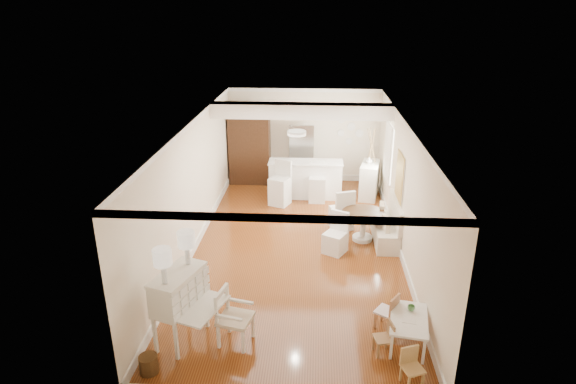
# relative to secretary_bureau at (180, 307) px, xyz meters

# --- Properties ---
(room) EXTENTS (9.00, 9.04, 2.82)m
(room) POSITION_rel_secretary_bureau_xyz_m (1.74, 3.59, 1.37)
(room) COLOR brown
(room) RESTS_ON ground
(secretary_bureau) EXTENTS (1.23, 1.24, 1.23)m
(secretary_bureau) POSITION_rel_secretary_bureau_xyz_m (0.00, 0.00, 0.00)
(secretary_bureau) COLOR white
(secretary_bureau) RESTS_ON ground
(gustavian_armchair) EXTENTS (0.65, 0.65, 0.93)m
(gustavian_armchair) POSITION_rel_secretary_bureau_xyz_m (0.87, -0.02, -0.15)
(gustavian_armchair) COLOR white
(gustavian_armchair) RESTS_ON ground
(wicker_basket) EXTENTS (0.35, 0.35, 0.28)m
(wicker_basket) POSITION_rel_secretary_bureau_xyz_m (-0.30, -0.77, -0.48)
(wicker_basket) COLOR #4D3218
(wicker_basket) RESTS_ON ground
(kids_table) EXTENTS (0.73, 1.04, 0.48)m
(kids_table) POSITION_rel_secretary_bureau_xyz_m (3.60, 0.12, -0.38)
(kids_table) COLOR white
(kids_table) RESTS_ON ground
(kids_chair_a) EXTENTS (0.32, 0.32, 0.56)m
(kids_chair_a) POSITION_rel_secretary_bureau_xyz_m (3.18, -0.14, -0.34)
(kids_chair_a) COLOR olive
(kids_chair_a) RESTS_ON ground
(kids_chair_b) EXTENTS (0.44, 0.44, 0.66)m
(kids_chair_b) POSITION_rel_secretary_bureau_xyz_m (3.30, 0.51, -0.29)
(kids_chair_b) COLOR #B87D53
(kids_chair_b) RESTS_ON ground
(kids_chair_c) EXTENTS (0.36, 0.36, 0.58)m
(kids_chair_c) POSITION_rel_secretary_bureau_xyz_m (3.51, -0.79, -0.33)
(kids_chair_c) COLOR tan
(kids_chair_c) RESTS_ON ground
(banquette) EXTENTS (0.52, 1.60, 0.98)m
(banquette) POSITION_rel_secretary_bureau_xyz_m (3.69, 3.76, -0.13)
(banquette) COLOR silver
(banquette) RESTS_ON ground
(dining_table) EXTENTS (1.11, 1.11, 0.68)m
(dining_table) POSITION_rel_secretary_bureau_xyz_m (3.19, 3.74, -0.27)
(dining_table) COLOR #462C16
(dining_table) RESTS_ON ground
(slip_chair_near) EXTENTS (0.60, 0.60, 0.91)m
(slip_chair_near) POSITION_rel_secretary_bureau_xyz_m (2.54, 3.10, -0.16)
(slip_chair_near) COLOR white
(slip_chair_near) RESTS_ON ground
(slip_chair_far) EXTENTS (0.62, 0.63, 1.01)m
(slip_chair_far) POSITION_rel_secretary_bureau_xyz_m (2.72, 4.37, -0.11)
(slip_chair_far) COLOR white
(slip_chair_far) RESTS_ON ground
(breakfast_counter) EXTENTS (2.05, 0.65, 1.03)m
(breakfast_counter) POSITION_rel_secretary_bureau_xyz_m (1.80, 6.36, -0.10)
(breakfast_counter) COLOR white
(breakfast_counter) RESTS_ON ground
(bar_stool_left) EXTENTS (0.63, 0.63, 1.21)m
(bar_stool_left) POSITION_rel_secretary_bureau_xyz_m (1.13, 5.74, -0.01)
(bar_stool_left) COLOR silver
(bar_stool_left) RESTS_ON ground
(bar_stool_right) EXTENTS (0.45, 0.45, 1.11)m
(bar_stool_right) POSITION_rel_secretary_bureau_xyz_m (2.13, 6.02, -0.06)
(bar_stool_right) COLOR white
(bar_stool_right) RESTS_ON ground
(pantry_cabinet) EXTENTS (1.20, 0.60, 2.30)m
(pantry_cabinet) POSITION_rel_secretary_bureau_xyz_m (0.10, 7.44, 0.53)
(pantry_cabinet) COLOR #381E11
(pantry_cabinet) RESTS_ON ground
(fridge) EXTENTS (0.75, 0.65, 1.80)m
(fridge) POSITION_rel_secretary_bureau_xyz_m (2.00, 7.41, 0.28)
(fridge) COLOR silver
(fridge) RESTS_ON ground
(sideboard) EXTENTS (0.65, 1.09, 0.98)m
(sideboard) POSITION_rel_secretary_bureau_xyz_m (3.58, 6.46, -0.13)
(sideboard) COLOR beige
(sideboard) RESTS_ON ground
(pencil_cup) EXTENTS (0.13, 0.13, 0.09)m
(pencil_cup) POSITION_rel_secretary_bureau_xyz_m (3.66, 0.33, -0.09)
(pencil_cup) COLOR #549155
(pencil_cup) RESTS_ON kids_table
(branch_vase) EXTENTS (0.22, 0.22, 0.18)m
(branch_vase) POSITION_rel_secretary_bureau_xyz_m (3.54, 6.48, 0.45)
(branch_vase) COLOR silver
(branch_vase) RESTS_ON sideboard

